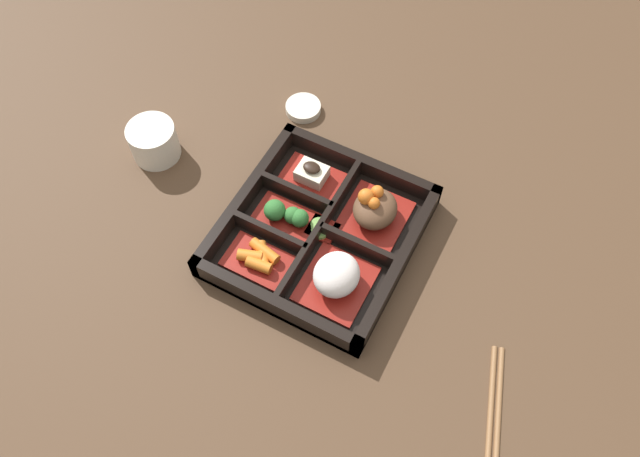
# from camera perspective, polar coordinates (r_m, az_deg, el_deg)

# --- Properties ---
(ground_plane) EXTENTS (3.00, 3.00, 0.00)m
(ground_plane) POSITION_cam_1_polar(r_m,az_deg,el_deg) (0.86, 0.00, -0.86)
(ground_plane) COLOR #4C3523
(bento_base) EXTENTS (0.26, 0.25, 0.01)m
(bento_base) POSITION_cam_1_polar(r_m,az_deg,el_deg) (0.86, 0.00, -0.69)
(bento_base) COLOR black
(bento_base) RESTS_ON ground_plane
(bento_rim) EXTENTS (0.26, 0.25, 0.04)m
(bento_rim) POSITION_cam_1_polar(r_m,az_deg,el_deg) (0.84, -0.15, -0.14)
(bento_rim) COLOR black
(bento_rim) RESTS_ON ground_plane
(bowl_stew) EXTENTS (0.10, 0.09, 0.06)m
(bowl_stew) POSITION_cam_1_polar(r_m,az_deg,el_deg) (0.85, 5.00, 1.75)
(bowl_stew) COLOR maroon
(bowl_stew) RESTS_ON bento_base
(bowl_rice) EXTENTS (0.10, 0.09, 0.05)m
(bowl_rice) POSITION_cam_1_polar(r_m,az_deg,el_deg) (0.80, 1.51, -4.40)
(bowl_rice) COLOR maroon
(bowl_rice) RESTS_ON bento_base
(bowl_tofu) EXTENTS (0.06, 0.09, 0.03)m
(bowl_tofu) POSITION_cam_1_polar(r_m,az_deg,el_deg) (0.89, -0.75, 4.89)
(bowl_tofu) COLOR maroon
(bowl_tofu) RESTS_ON bento_base
(bowl_greens) EXTENTS (0.05, 0.09, 0.04)m
(bowl_greens) POSITION_cam_1_polar(r_m,az_deg,el_deg) (0.85, -3.11, 1.25)
(bowl_greens) COLOR maroon
(bowl_greens) RESTS_ON bento_base
(bowl_carrots) EXTENTS (0.06, 0.09, 0.02)m
(bowl_carrots) POSITION_cam_1_polar(r_m,az_deg,el_deg) (0.83, -5.64, -2.75)
(bowl_carrots) COLOR maroon
(bowl_carrots) RESTS_ON bento_base
(bowl_pickles) EXTENTS (0.04, 0.04, 0.01)m
(bowl_pickles) POSITION_cam_1_polar(r_m,az_deg,el_deg) (0.85, 0.19, -0.10)
(bowl_pickles) COLOR maroon
(bowl_pickles) RESTS_ON bento_base
(tea_cup) EXTENTS (0.07, 0.07, 0.05)m
(tea_cup) POSITION_cam_1_polar(r_m,az_deg,el_deg) (0.95, -14.98, 7.75)
(tea_cup) COLOR beige
(tea_cup) RESTS_ON ground_plane
(chopsticks) EXTENTS (0.22, 0.08, 0.01)m
(chopsticks) POSITION_cam_1_polar(r_m,az_deg,el_deg) (0.79, 15.61, -17.80)
(chopsticks) COLOR brown
(chopsticks) RESTS_ON ground_plane
(sauce_dish) EXTENTS (0.06, 0.06, 0.01)m
(sauce_dish) POSITION_cam_1_polar(r_m,az_deg,el_deg) (0.99, -1.55, 10.97)
(sauce_dish) COLOR beige
(sauce_dish) RESTS_ON ground_plane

